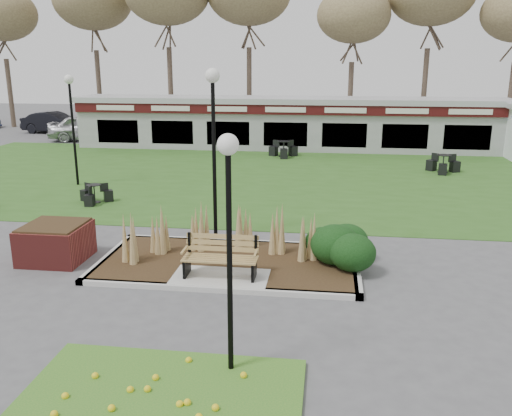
# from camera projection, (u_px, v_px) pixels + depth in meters

# --- Properties ---
(ground) EXTENTS (100.00, 100.00, 0.00)m
(ground) POSITION_uv_depth(u_px,v_px,m) (219.00, 284.00, 12.27)
(ground) COLOR #515154
(ground) RESTS_ON ground
(lawn) EXTENTS (34.00, 16.00, 0.02)m
(lawn) POSITION_uv_depth(u_px,v_px,m) (273.00, 176.00, 23.74)
(lawn) COLOR #2F591C
(lawn) RESTS_ON ground
(flower_bed) EXTENTS (4.20, 3.00, 0.16)m
(flower_bed) POSITION_uv_depth(u_px,v_px,m) (156.00, 405.00, 7.85)
(flower_bed) COLOR #2E7120
(flower_bed) RESTS_ON ground
(planting_bed) EXTENTS (6.75, 3.40, 1.27)m
(planting_bed) POSITION_uv_depth(u_px,v_px,m) (281.00, 252.00, 13.30)
(planting_bed) COLOR #342114
(planting_bed) RESTS_ON ground
(park_bench) EXTENTS (1.70, 0.66, 0.93)m
(park_bench) POSITION_uv_depth(u_px,v_px,m) (221.00, 256.00, 12.35)
(park_bench) COLOR olive
(park_bench) RESTS_ON ground
(brick_planter) EXTENTS (1.50, 1.50, 0.95)m
(brick_planter) POSITION_uv_depth(u_px,v_px,m) (56.00, 242.00, 13.66)
(brick_planter) COLOR maroon
(brick_planter) RESTS_ON ground
(food_pavilion) EXTENTS (24.60, 3.40, 2.90)m
(food_pavilion) POSITION_uv_depth(u_px,v_px,m) (287.00, 123.00, 30.97)
(food_pavilion) COLOR gray
(food_pavilion) RESTS_ON ground
(tree_backdrop) EXTENTS (47.24, 5.24, 10.36)m
(tree_backdrop) POSITION_uv_depth(u_px,v_px,m) (298.00, 8.00, 36.85)
(tree_backdrop) COLOR #47382B
(tree_backdrop) RESTS_ON ground
(lamp_post_near_right) EXTENTS (0.32, 0.32, 3.89)m
(lamp_post_near_right) POSITION_uv_depth(u_px,v_px,m) (229.00, 204.00, 8.06)
(lamp_post_near_right) COLOR black
(lamp_post_near_right) RESTS_ON ground
(lamp_post_mid_right) EXTENTS (0.39, 0.39, 4.72)m
(lamp_post_mid_right) POSITION_uv_depth(u_px,v_px,m) (213.00, 117.00, 14.52)
(lamp_post_mid_right) COLOR black
(lamp_post_mid_right) RESTS_ON ground
(lamp_post_far_left) EXTENTS (0.36, 0.36, 4.39)m
(lamp_post_far_left) POSITION_uv_depth(u_px,v_px,m) (71.00, 106.00, 21.24)
(lamp_post_far_left) COLOR black
(lamp_post_far_left) RESTS_ON ground
(bistro_set_b) EXTENTS (1.23, 1.10, 0.66)m
(bistro_set_b) POSITION_uv_depth(u_px,v_px,m) (95.00, 197.00, 19.21)
(bistro_set_b) COLOR black
(bistro_set_b) RESTS_ON ground
(bistro_set_c) EXTENTS (1.48, 1.44, 0.80)m
(bistro_set_c) POSITION_uv_depth(u_px,v_px,m) (443.00, 167.00, 24.41)
(bistro_set_c) COLOR black
(bistro_set_c) RESTS_ON ground
(bistro_set_d) EXTENTS (1.54, 1.43, 0.82)m
(bistro_set_d) POSITION_uv_depth(u_px,v_px,m) (283.00, 151.00, 28.44)
(bistro_set_d) COLOR black
(bistro_set_d) RESTS_ON ground
(car_silver) EXTENTS (5.12, 2.78, 1.65)m
(car_silver) POSITION_uv_depth(u_px,v_px,m) (89.00, 128.00, 34.11)
(car_silver) COLOR #B3B3B8
(car_silver) RESTS_ON ground
(car_black) EXTENTS (4.63, 2.08, 1.48)m
(car_black) POSITION_uv_depth(u_px,v_px,m) (54.00, 123.00, 37.76)
(car_black) COLOR black
(car_black) RESTS_ON ground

